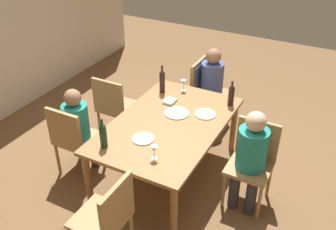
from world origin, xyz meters
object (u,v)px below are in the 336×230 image
(person_woman_host, at_px, (78,124))
(person_man_guest, at_px, (214,82))
(wine_bottle_tall_green, at_px, (162,81))
(wine_bottle_dark_red, at_px, (103,135))
(dinner_plate_guest_right, at_px, (143,139))
(wine_bottle_short_olive, at_px, (231,95))
(chair_far_right, at_px, (114,105))
(wine_glass_near_left, at_px, (154,150))
(dinner_plate_guest_left, at_px, (177,113))
(chair_near, at_px, (253,157))
(chair_left_end, at_px, (108,216))
(wine_glass_centre, at_px, (184,83))
(dining_table, at_px, (168,128))
(chair_right_end, at_px, (203,84))
(chair_far_left, at_px, (73,137))
(dinner_plate_host, at_px, (205,114))
(person_man_bearded, at_px, (251,154))

(person_woman_host, bearing_deg, person_man_guest, 59.57)
(wine_bottle_tall_green, height_order, wine_bottle_dark_red, wine_bottle_tall_green)
(dinner_plate_guest_right, bearing_deg, wine_bottle_short_olive, -27.20)
(wine_bottle_dark_red, bearing_deg, chair_far_right, 30.60)
(chair_far_right, height_order, wine_bottle_tall_green, wine_bottle_tall_green)
(wine_glass_near_left, distance_m, dinner_plate_guest_left, 0.85)
(person_man_guest, bearing_deg, chair_near, 37.73)
(chair_left_end, xyz_separation_m, wine_glass_centre, (2.02, 0.26, 0.30))
(chair_far_right, distance_m, chair_left_end, 1.90)
(wine_bottle_dark_red, relative_size, dinner_plate_guest_right, 1.42)
(dining_table, xyz_separation_m, wine_bottle_tall_green, (0.59, 0.39, 0.23))
(chair_near, relative_size, wine_bottle_tall_green, 2.56)
(chair_right_end, bearing_deg, person_man_guest, 90.00)
(dining_table, relative_size, chair_far_right, 1.95)
(dinner_plate_guest_right, bearing_deg, chair_left_end, -169.29)
(chair_right_end, xyz_separation_m, chair_far_right, (-0.96, 0.82, -0.06))
(dining_table, bearing_deg, wine_glass_near_left, -164.03)
(chair_far_left, bearing_deg, wine_glass_near_left, -6.30)
(chair_right_end, height_order, person_woman_host, person_woman_host)
(chair_left_end, xyz_separation_m, dinner_plate_host, (1.62, -0.21, 0.20))
(dinner_plate_host, bearing_deg, wine_glass_near_left, 172.86)
(wine_bottle_tall_green, bearing_deg, person_woman_host, 150.07)
(person_woman_host, height_order, dinner_plate_guest_right, person_woman_host)
(wine_glass_centre, relative_size, dinner_plate_guest_left, 0.54)
(wine_glass_near_left, bearing_deg, chair_far_left, 83.70)
(chair_far_left, xyz_separation_m, dinner_plate_guest_right, (0.10, -0.87, 0.20))
(dining_table, height_order, chair_far_left, chair_far_left)
(chair_left_end, relative_size, dinner_plate_guest_right, 4.05)
(chair_far_right, height_order, chair_left_end, same)
(wine_bottle_tall_green, height_order, wine_bottle_short_olive, wine_bottle_tall_green)
(wine_bottle_short_olive, relative_size, dinner_plate_guest_right, 1.37)
(chair_near, distance_m, wine_bottle_dark_red, 1.55)
(dinner_plate_host, distance_m, dinner_plate_guest_left, 0.32)
(dinner_plate_guest_left, bearing_deg, chair_right_end, 6.71)
(chair_near, height_order, wine_glass_centre, chair_near)
(chair_right_end, distance_m, wine_glass_centre, 0.58)
(chair_near, bearing_deg, dinner_plate_host, -21.44)
(wine_glass_near_left, relative_size, dinner_plate_guest_right, 0.66)
(wine_bottle_dark_red, xyz_separation_m, dinner_plate_host, (1.02, -0.65, -0.13))
(chair_left_end, xyz_separation_m, dinner_plate_guest_left, (1.49, 0.09, 0.20))
(person_woman_host, relative_size, wine_bottle_tall_green, 3.02)
(wine_bottle_short_olive, bearing_deg, wine_glass_centre, 84.10)
(dining_table, xyz_separation_m, wine_bottle_short_olive, (0.68, -0.47, 0.21))
(person_man_bearded, relative_size, person_man_guest, 1.00)
(chair_far_left, relative_size, wine_bottle_tall_green, 2.56)
(chair_near, distance_m, dinner_plate_host, 0.73)
(person_woman_host, height_order, dinner_plate_guest_left, person_woman_host)
(chair_near, relative_size, person_man_guest, 0.81)
(wine_bottle_short_olive, bearing_deg, wine_glass_near_left, 167.16)
(wine_glass_near_left, relative_size, wine_glass_centre, 1.00)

